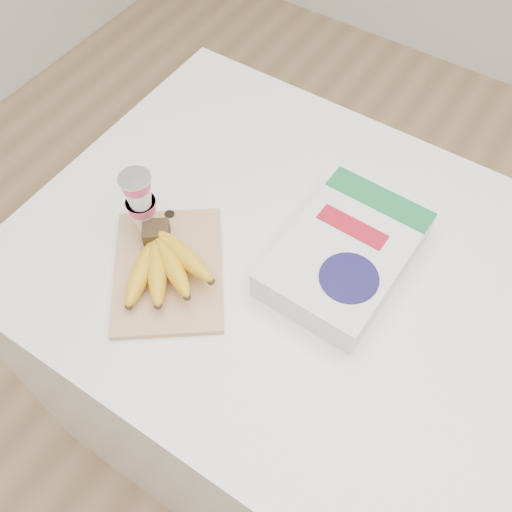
{
  "coord_description": "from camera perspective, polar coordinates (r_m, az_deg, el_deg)",
  "views": [
    {
      "loc": [
        0.17,
        -0.54,
        1.82
      ],
      "look_at": [
        -0.15,
        -0.06,
        0.97
      ],
      "focal_mm": 40.0,
      "sensor_mm": 36.0,
      "label": 1
    }
  ],
  "objects": [
    {
      "name": "yogurt_stack",
      "position": [
        1.06,
        -11.52,
        5.46
      ],
      "size": [
        0.06,
        0.06,
        0.14
      ],
      "color": "white",
      "rests_on": "cutting_board"
    },
    {
      "name": "cereal_box",
      "position": [
        1.05,
        8.86,
        0.2
      ],
      "size": [
        0.22,
        0.31,
        0.07
      ],
      "rotation": [
        0.0,
        0.0,
        -0.03
      ],
      "color": "white",
      "rests_on": "table"
    },
    {
      "name": "cutting_board",
      "position": [
        1.06,
        -8.73,
        -1.38
      ],
      "size": [
        0.32,
        0.33,
        0.01
      ],
      "primitive_type": "cube",
      "rotation": [
        0.0,
        0.0,
        0.64
      ],
      "color": "tan",
      "rests_on": "table"
    },
    {
      "name": "table",
      "position": [
        1.47,
        6.3,
        -12.08
      ],
      "size": [
        1.24,
        0.83,
        0.93
      ],
      "primitive_type": "cube",
      "color": "white",
      "rests_on": "ground"
    },
    {
      "name": "bananas",
      "position": [
        1.03,
        -9.26,
        -0.62
      ],
      "size": [
        0.19,
        0.19,
        0.07
      ],
      "color": "#382816",
      "rests_on": "cutting_board"
    },
    {
      "name": "room",
      "position": [
        0.74,
        12.76,
        14.63
      ],
      "size": [
        4.0,
        4.0,
        4.0
      ],
      "color": "tan",
      "rests_on": "ground"
    }
  ]
}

